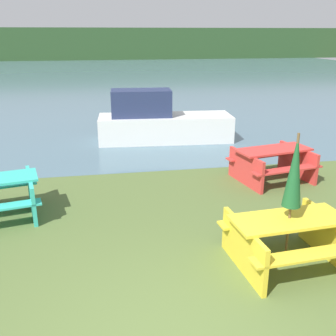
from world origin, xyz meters
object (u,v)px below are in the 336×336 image
object	(u,v)px
picnic_table_yellow	(287,236)
boat	(160,122)
umbrella_darkgreen	(295,172)
picnic_table_red	(273,161)

from	to	relation	value
picnic_table_yellow	boat	size ratio (longest dim) A/B	0.42
umbrella_darkgreen	picnic_table_yellow	bearing A→B (deg)	0.00
picnic_table_yellow	boat	distance (m)	7.47
picnic_table_red	boat	distance (m)	4.53
picnic_table_yellow	picnic_table_red	size ratio (longest dim) A/B	0.92
picnic_table_yellow	picnic_table_red	bearing A→B (deg)	69.17
umbrella_darkgreen	boat	bearing A→B (deg)	95.73
picnic_table_yellow	picnic_table_red	distance (m)	3.63
picnic_table_red	boat	world-z (taller)	boat
umbrella_darkgreen	boat	size ratio (longest dim) A/B	0.47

